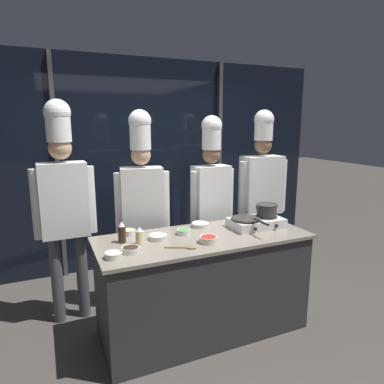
{
  "coord_description": "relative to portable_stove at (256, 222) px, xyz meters",
  "views": [
    {
      "loc": [
        -1.25,
        -2.59,
        1.9
      ],
      "look_at": [
        0.0,
        0.25,
        1.26
      ],
      "focal_mm": 32.0,
      "sensor_mm": 36.0,
      "label": 1
    }
  ],
  "objects": [
    {
      "name": "prep_bowl_garlic",
      "position": [
        -1.4,
        -0.22,
        -0.02
      ],
      "size": [
        0.13,
        0.13,
        0.05
      ],
      "color": "silver",
      "rests_on": "demo_counter"
    },
    {
      "name": "serving_spoon_slotted",
      "position": [
        -0.82,
        -0.25,
        -0.04
      ],
      "size": [
        0.25,
        0.14,
        0.02
      ],
      "color": "olive",
      "rests_on": "demo_counter"
    },
    {
      "name": "prep_bowl_scallions",
      "position": [
        -0.72,
        0.08,
        -0.02
      ],
      "size": [
        0.12,
        0.12,
        0.05
      ],
      "color": "silver",
      "rests_on": "demo_counter"
    },
    {
      "name": "squeeze_bottle_oil",
      "position": [
        -1.15,
        -0.02,
        0.03
      ],
      "size": [
        0.07,
        0.07,
        0.15
      ],
      "color": "beige",
      "rests_on": "demo_counter"
    },
    {
      "name": "prep_bowl_soy_glaze",
      "position": [
        -1.25,
        -0.15,
        -0.02
      ],
      "size": [
        0.15,
        0.15,
        0.04
      ],
      "color": "silver",
      "rests_on": "demo_counter"
    },
    {
      "name": "demo_counter",
      "position": [
        -0.58,
        -0.04,
        -0.5
      ],
      "size": [
        1.88,
        0.76,
        0.91
      ],
      "color": "#2D2D30",
      "rests_on": "ground_plane"
    },
    {
      "name": "chef_pastry",
      "position": [
        0.52,
        0.67,
        0.21
      ],
      "size": [
        0.63,
        0.26,
        2.04
      ],
      "rotation": [
        0.0,
        0.0,
        3.11
      ],
      "color": "#4C4C51",
      "rests_on": "ground_plane"
    },
    {
      "name": "frying_pan",
      "position": [
        -0.12,
        -0.0,
        0.07
      ],
      "size": [
        0.28,
        0.49,
        0.05
      ],
      "color": "#38332D",
      "rests_on": "portable_stove"
    },
    {
      "name": "prep_bowl_bean_sprouts",
      "position": [
        -0.97,
        0.05,
        -0.02
      ],
      "size": [
        0.16,
        0.16,
        0.04
      ],
      "color": "silver",
      "rests_on": "demo_counter"
    },
    {
      "name": "ground_plane",
      "position": [
        -0.58,
        -0.04,
        -0.96
      ],
      "size": [
        24.0,
        24.0,
        0.0
      ],
      "primitive_type": "plane",
      "color": "#47423D"
    },
    {
      "name": "window_wall_back",
      "position": [
        -0.58,
        1.75,
        0.39
      ],
      "size": [
        5.11,
        0.09,
        2.7
      ],
      "color": "black",
      "rests_on": "ground_plane"
    },
    {
      "name": "chef_line",
      "position": [
        -0.18,
        0.6,
        0.2
      ],
      "size": [
        0.52,
        0.23,
        1.97
      ],
      "rotation": [
        0.0,
        0.0,
        3.22
      ],
      "color": "#232326",
      "rests_on": "ground_plane"
    },
    {
      "name": "chef_head",
      "position": [
        -1.67,
        0.66,
        0.28
      ],
      "size": [
        0.56,
        0.23,
        2.1
      ],
      "rotation": [
        0.0,
        0.0,
        3.16
      ],
      "color": "#4C4C51",
      "rests_on": "ground_plane"
    },
    {
      "name": "stock_pot",
      "position": [
        0.12,
        0.0,
        0.11
      ],
      "size": [
        0.22,
        0.2,
        0.12
      ],
      "color": "#333335",
      "rests_on": "portable_stove"
    },
    {
      "name": "portable_stove",
      "position": [
        0.0,
        0.0,
        0.0
      ],
      "size": [
        0.5,
        0.32,
        0.1
      ],
      "color": "silver",
      "rests_on": "demo_counter"
    },
    {
      "name": "prep_bowl_rice",
      "position": [
        -0.48,
        0.22,
        -0.02
      ],
      "size": [
        0.17,
        0.17,
        0.04
      ],
      "color": "silver",
      "rests_on": "demo_counter"
    },
    {
      "name": "chef_sous",
      "position": [
        -0.94,
        0.63,
        0.22
      ],
      "size": [
        0.53,
        0.28,
        2.02
      ],
      "rotation": [
        0.0,
        0.0,
        2.96
      ],
      "color": "#232326",
      "rests_on": "ground_plane"
    },
    {
      "name": "prep_bowl_bell_pepper",
      "position": [
        -0.61,
        -0.2,
        -0.01
      ],
      "size": [
        0.15,
        0.15,
        0.06
      ],
      "color": "silver",
      "rests_on": "demo_counter"
    },
    {
      "name": "prep_bowl_ginger",
      "position": [
        -1.17,
        0.26,
        -0.02
      ],
      "size": [
        0.11,
        0.11,
        0.05
      ],
      "color": "silver",
      "rests_on": "demo_counter"
    },
    {
      "name": "squeeze_bottle_soy",
      "position": [
        -1.27,
        0.09,
        0.04
      ],
      "size": [
        0.06,
        0.06,
        0.18
      ],
      "color": "#332319",
      "rests_on": "demo_counter"
    }
  ]
}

